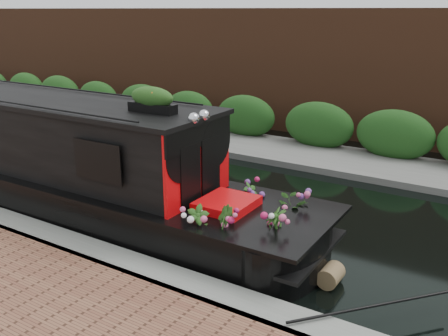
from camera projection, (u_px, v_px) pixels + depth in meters
The scene contains 7 objects.
ground at pixel (223, 204), 10.61m from camera, with size 80.00×80.00×0.00m, color black.
near_bank_coping at pixel (112, 269), 7.96m from camera, with size 40.00×0.60×0.50m, color gray.
far_bank_path at pixel (303, 157), 13.99m from camera, with size 40.00×2.40×0.34m, color #63635E.
far_hedge at pixel (316, 150), 14.71m from camera, with size 40.00×1.10×2.80m, color #1C4517.
far_brick_wall at pixel (340, 135), 16.40m from camera, with size 40.00×1.00×8.00m, color #57301D.
narrowboat at pixel (35, 161), 10.66m from camera, with size 12.55×2.34×2.95m.
rope_fender at pixel (331, 275), 7.47m from camera, with size 0.31×0.31×0.41m, color brown.
Camera 1 is at (5.31, -8.32, 3.96)m, focal length 40.00 mm.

